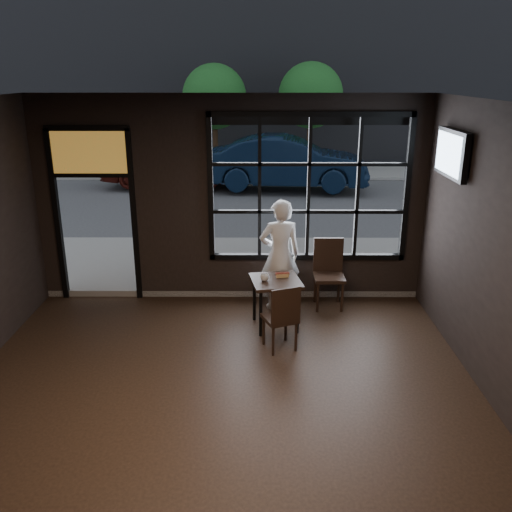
{
  "coord_description": "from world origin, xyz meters",
  "views": [
    {
      "loc": [
        0.43,
        -4.65,
        3.49
      ],
      "look_at": [
        0.4,
        2.2,
        1.15
      ],
      "focal_mm": 38.0,
      "sensor_mm": 36.0,
      "label": 1
    }
  ],
  "objects_px": {
    "cafe_table": "(275,303)",
    "navy_car": "(287,162)",
    "man": "(280,255)",
    "chair_near": "(280,316)"
  },
  "relations": [
    {
      "from": "cafe_table",
      "to": "chair_near",
      "type": "bearing_deg",
      "value": -96.78
    },
    {
      "from": "man",
      "to": "navy_car",
      "type": "height_order",
      "value": "man"
    },
    {
      "from": "man",
      "to": "navy_car",
      "type": "xyz_separation_m",
      "value": [
        0.54,
        8.62,
        0.03
      ]
    },
    {
      "from": "man",
      "to": "navy_car",
      "type": "relative_size",
      "value": 0.36
    },
    {
      "from": "man",
      "to": "navy_car",
      "type": "distance_m",
      "value": 8.64
    },
    {
      "from": "cafe_table",
      "to": "navy_car",
      "type": "distance_m",
      "value": 9.34
    },
    {
      "from": "cafe_table",
      "to": "navy_car",
      "type": "height_order",
      "value": "navy_car"
    },
    {
      "from": "cafe_table",
      "to": "chair_near",
      "type": "height_order",
      "value": "chair_near"
    },
    {
      "from": "chair_near",
      "to": "cafe_table",
      "type": "bearing_deg",
      "value": -108.33
    },
    {
      "from": "cafe_table",
      "to": "man",
      "type": "relative_size",
      "value": 0.42
    }
  ]
}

